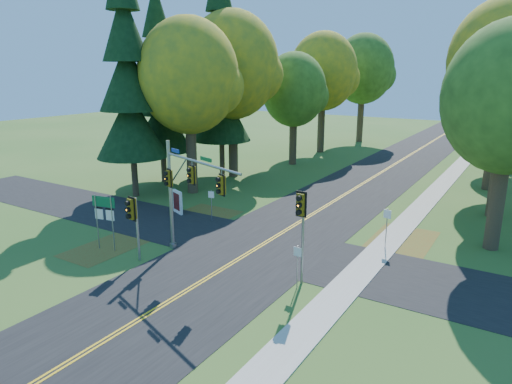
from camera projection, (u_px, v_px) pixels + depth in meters
The scene contains 28 objects.
ground at pixel (242, 257), 25.19m from camera, with size 160.00×160.00×0.00m, color #2E561E.
road_main at pixel (242, 257), 25.19m from camera, with size 8.00×160.00×0.02m, color black.
road_cross at pixel (261, 246), 26.83m from camera, with size 60.00×6.00×0.02m, color black.
centerline_left at pixel (241, 256), 25.24m from camera, with size 0.10×160.00×0.01m, color gold.
centerline_right at pixel (244, 257), 25.13m from camera, with size 0.10×160.00×0.01m, color gold.
sidewalk_east at pixel (349, 283), 22.02m from camera, with size 1.60×160.00×0.06m, color #9E998E.
leaf_patch_w_near at pixel (197, 218), 31.79m from camera, with size 4.00×6.00×0.00m, color brown.
leaf_patch_e at pixel (396, 247), 26.63m from camera, with size 3.50×8.00×0.00m, color brown.
leaf_patch_w_far at pixel (107, 247), 26.57m from camera, with size 3.00×5.00×0.00m, color brown.
tree_w_a at pixel (190, 77), 36.11m from camera, with size 8.00×8.00×14.15m.
tree_w_b at pixel (233, 66), 41.84m from camera, with size 8.60×8.60×15.38m.
tree_e_b at pixel (510, 87), 30.04m from camera, with size 7.60×7.60×13.33m.
tree_w_c at pixel (295, 90), 48.06m from camera, with size 6.80×6.80×11.91m.
tree_e_c at pixel (505, 62), 36.79m from camera, with size 8.80×8.80×15.79m.
tree_w_d at pixel (324, 72), 55.03m from camera, with size 8.20×8.20×14.56m.
tree_e_d at pixel (502, 88), 45.26m from camera, with size 7.00×7.00×12.32m.
tree_w_e at pixel (364, 69), 63.27m from camera, with size 8.40×8.40×14.97m.
pine_a at pixel (128, 81), 35.14m from camera, with size 5.60×5.60×19.48m.
pine_b at pixel (160, 92), 40.27m from camera, with size 5.60×5.60×17.31m.
pine_c at pixel (220, 73), 42.44m from camera, with size 5.60×5.60×20.56m.
traffic_mast at pixel (184, 186), 24.18m from camera, with size 6.56×2.53×6.28m.
east_signal_pole at pixel (301, 215), 21.03m from camera, with size 0.54×0.62×4.67m.
ped_signal_pole at pixel (133, 214), 23.91m from camera, with size 0.57×0.67×3.64m.
route_sign_cluster at pixel (104, 212), 25.66m from camera, with size 1.50×0.33×3.25m.
info_kiosk at pixel (178, 202), 32.70m from camera, with size 1.19×0.63×1.69m.
reg_sign_e_north at pixel (387, 221), 26.07m from camera, with size 0.45×0.13×2.40m.
reg_sign_e_south at pixel (297, 259), 21.22m from camera, with size 0.41×0.07×2.15m.
reg_sign_w at pixel (211, 200), 30.77m from camera, with size 0.41×0.12×2.19m.
Camera 1 is at (13.02, -19.45, 10.01)m, focal length 32.00 mm.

